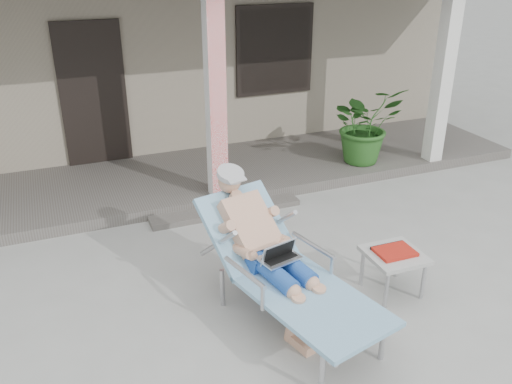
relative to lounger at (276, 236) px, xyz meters
name	(u,v)px	position (x,y,z in m)	size (l,w,h in m)	color
ground	(285,289)	(0.25, 0.31, -0.84)	(60.00, 60.00, 0.00)	#9E9E99
house	(145,33)	(0.25, 6.81, 0.83)	(10.40, 5.40, 3.30)	#9F947E
porch_deck	(201,176)	(0.25, 3.31, -0.76)	(10.00, 2.00, 0.15)	#605B56
porch_step	(226,211)	(0.25, 2.16, -0.80)	(2.00, 0.30, 0.07)	#605B56
lounger	(276,236)	(0.00, 0.00, 0.00)	(1.25, 2.16, 1.36)	#B7B7BC
side_table	(394,257)	(1.22, -0.12, -0.43)	(0.55, 0.55, 0.48)	#A5A5A1
potted_palm	(365,124)	(2.71, 2.80, -0.10)	(1.06, 0.92, 1.18)	#26591E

